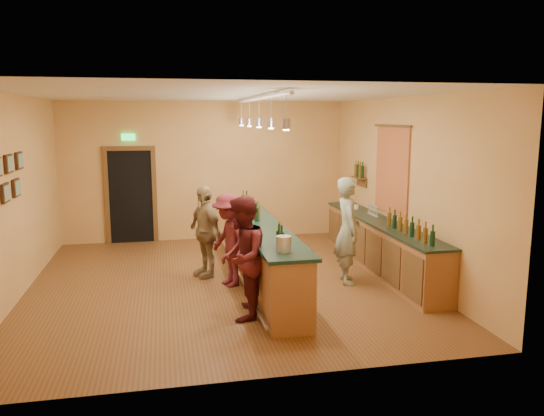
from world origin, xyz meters
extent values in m
plane|color=brown|center=(0.00, 0.00, 0.00)|extent=(7.00, 7.00, 0.00)
cube|color=silver|center=(0.00, 0.00, 3.20)|extent=(6.50, 7.00, 0.02)
cube|color=#BA8445|center=(0.00, 3.50, 1.60)|extent=(6.50, 0.02, 3.20)
cube|color=#BA8445|center=(0.00, -3.50, 1.60)|extent=(6.50, 0.02, 3.20)
cube|color=#BA8445|center=(-3.25, 0.00, 1.60)|extent=(0.02, 7.00, 3.20)
cube|color=#BA8445|center=(3.25, 0.00, 1.60)|extent=(0.02, 7.00, 3.20)
cube|color=black|center=(-1.70, 3.48, 1.05)|extent=(0.95, 0.06, 2.10)
cube|color=#503218|center=(-2.22, 3.46, 1.05)|extent=(0.10, 0.08, 2.10)
cube|color=#503218|center=(-1.18, 3.46, 1.05)|extent=(0.10, 0.08, 2.10)
cube|color=#503218|center=(-1.70, 3.46, 2.15)|extent=(1.15, 0.08, 0.10)
cube|color=#19E54C|center=(-1.70, 3.45, 2.40)|extent=(0.30, 0.04, 0.15)
cube|color=#A72C21|center=(3.23, 0.40, 1.85)|extent=(0.03, 1.40, 1.60)
cube|color=#503218|center=(3.16, 1.90, 1.55)|extent=(0.16, 0.55, 0.03)
cube|color=#503218|center=(3.23, 1.90, 1.45)|extent=(0.03, 0.55, 0.18)
cube|color=brown|center=(2.97, 0.20, 0.45)|extent=(0.55, 4.50, 0.90)
cube|color=black|center=(2.97, 0.20, 0.92)|extent=(0.60, 4.55, 0.04)
cylinder|color=silver|center=(2.97, 1.50, 0.99)|extent=(0.09, 0.09, 0.09)
cube|color=silver|center=(2.94, 2.00, 0.95)|extent=(0.22, 0.30, 0.01)
cube|color=brown|center=(0.64, 0.00, 0.50)|extent=(0.60, 5.00, 1.00)
cube|color=black|center=(0.64, 0.00, 1.02)|extent=(0.70, 5.10, 0.05)
cylinder|color=silver|center=(0.28, 0.00, 0.15)|extent=(0.05, 5.00, 0.05)
cylinder|color=silver|center=(0.59, -2.10, 1.16)|extent=(0.20, 0.20, 0.22)
cylinder|color=silver|center=(0.59, 1.20, 1.16)|extent=(0.20, 0.20, 0.22)
cube|color=silver|center=(0.64, 0.00, 3.14)|extent=(0.06, 4.60, 0.05)
cylinder|color=silver|center=(0.64, -2.00, 2.95)|extent=(0.01, 0.01, 0.35)
cylinder|color=#A5A5AD|center=(0.64, -2.00, 2.75)|extent=(0.11, 0.11, 0.14)
cylinder|color=#FFEABF|center=(0.64, -2.00, 2.67)|extent=(0.08, 0.08, 0.02)
cylinder|color=silver|center=(0.64, -1.00, 2.95)|extent=(0.01, 0.01, 0.35)
cylinder|color=#A5A5AD|center=(0.64, -1.00, 2.75)|extent=(0.11, 0.11, 0.14)
cylinder|color=#FFEABF|center=(0.64, -1.00, 2.67)|extent=(0.08, 0.08, 0.02)
cylinder|color=silver|center=(0.64, 0.00, 2.95)|extent=(0.01, 0.01, 0.35)
cylinder|color=#A5A5AD|center=(0.64, 0.00, 2.75)|extent=(0.11, 0.11, 0.14)
cylinder|color=#FFEABF|center=(0.64, 0.00, 2.67)|extent=(0.08, 0.08, 0.02)
cylinder|color=silver|center=(0.64, 1.00, 2.95)|extent=(0.01, 0.01, 0.35)
cylinder|color=#A5A5AD|center=(0.64, 1.00, 2.75)|extent=(0.11, 0.11, 0.14)
cylinder|color=#FFEABF|center=(0.64, 1.00, 2.67)|extent=(0.08, 0.08, 0.02)
cylinder|color=silver|center=(0.64, 2.00, 2.95)|extent=(0.01, 0.01, 0.35)
cylinder|color=#A5A5AD|center=(0.64, 2.00, 2.75)|extent=(0.11, 0.11, 0.14)
cylinder|color=#FFEABF|center=(0.64, 2.00, 2.67)|extent=(0.08, 0.08, 0.02)
imported|color=gray|center=(2.10, -0.39, 0.92)|extent=(0.51, 0.71, 1.84)
imported|color=#59191E|center=(0.09, -1.66, 0.88)|extent=(0.91, 1.03, 1.76)
imported|color=#997A51|center=(-0.27, 0.47, 0.82)|extent=(0.77, 1.05, 1.65)
imported|color=#59191E|center=(0.09, -0.15, 0.80)|extent=(0.88, 1.16, 1.59)
cylinder|color=#A8794C|center=(1.19, 2.19, 0.60)|extent=(0.30, 0.30, 0.04)
cylinder|color=#A8794C|center=(1.30, 2.19, 0.29)|extent=(0.04, 0.04, 0.59)
cylinder|color=#A8794C|center=(1.13, 2.29, 0.29)|extent=(0.04, 0.04, 0.59)
cylinder|color=#A8794C|center=(1.13, 2.09, 0.29)|extent=(0.04, 0.04, 0.59)
camera|label=1|loc=(-0.96, -8.83, 2.83)|focal=35.00mm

